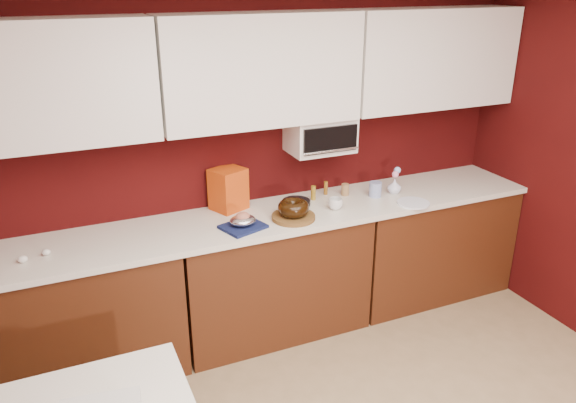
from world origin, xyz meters
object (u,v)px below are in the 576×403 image
(flower_vase, at_px, (394,185))
(blue_jar, at_px, (375,189))
(pandoro_box, at_px, (228,189))
(bundt_cake, at_px, (293,208))
(foil_ham_nest, at_px, (243,220))
(coffee_mug, at_px, (336,203))
(toaster_oven, at_px, (320,134))

(flower_vase, bearing_deg, blue_jar, -179.86)
(pandoro_box, bearing_deg, bundt_cake, -69.00)
(foil_ham_nest, bearing_deg, coffee_mug, 3.32)
(pandoro_box, bearing_deg, flower_vase, -33.07)
(foil_ham_nest, height_order, blue_jar, blue_jar)
(bundt_cake, xyz_separation_m, pandoro_box, (-0.34, 0.34, 0.07))
(coffee_mug, bearing_deg, flower_vase, 10.34)
(coffee_mug, xyz_separation_m, blue_jar, (0.38, 0.10, 0.01))
(bundt_cake, relative_size, flower_vase, 1.72)
(bundt_cake, height_order, foil_ham_nest, bundt_cake)
(pandoro_box, bearing_deg, blue_jar, -34.57)
(pandoro_box, height_order, flower_vase, pandoro_box)
(toaster_oven, bearing_deg, flower_vase, -15.68)
(coffee_mug, height_order, flower_vase, flower_vase)
(bundt_cake, xyz_separation_m, blue_jar, (0.72, 0.14, -0.03))
(coffee_mug, bearing_deg, bundt_cake, -173.85)
(foil_ham_nest, height_order, pandoro_box, pandoro_box)
(blue_jar, bearing_deg, flower_vase, 0.14)
(toaster_oven, xyz_separation_m, coffee_mug, (0.00, -0.26, -0.43))
(pandoro_box, bearing_deg, foil_ham_nest, -116.78)
(foil_ham_nest, relative_size, blue_jar, 1.56)
(bundt_cake, bearing_deg, coffee_mug, 6.15)
(bundt_cake, distance_m, coffee_mug, 0.34)
(bundt_cake, height_order, pandoro_box, pandoro_box)
(toaster_oven, xyz_separation_m, bundt_cake, (-0.33, -0.29, -0.40))
(blue_jar, height_order, flower_vase, flower_vase)
(toaster_oven, relative_size, foil_ham_nest, 2.65)
(bundt_cake, height_order, flower_vase, same)
(toaster_oven, xyz_separation_m, flower_vase, (0.55, -0.15, -0.41))
(toaster_oven, distance_m, foil_ham_nest, 0.86)
(blue_jar, bearing_deg, coffee_mug, -165.40)
(coffee_mug, bearing_deg, pandoro_box, 155.46)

